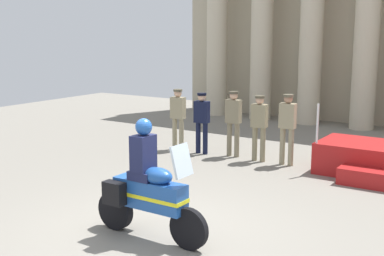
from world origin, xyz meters
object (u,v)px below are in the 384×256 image
(officer_in_row_2, at_px, (233,118))
(officer_in_row_3, at_px, (259,123))
(motorcycle_with_rider, at_px, (146,189))
(officer_in_row_4, at_px, (287,124))
(officer_in_row_1, at_px, (202,118))
(officer_in_row_0, at_px, (178,114))

(officer_in_row_2, xyz_separation_m, officer_in_row_3, (0.77, -0.09, -0.03))
(officer_in_row_2, xyz_separation_m, motorcycle_with_rider, (1.43, -5.46, -0.21))
(officer_in_row_3, bearing_deg, officer_in_row_4, 177.59)
(officer_in_row_1, distance_m, officer_in_row_2, 0.87)
(officer_in_row_1, xyz_separation_m, officer_in_row_4, (2.36, 0.09, 0.07))
(officer_in_row_3, bearing_deg, officer_in_row_0, -2.34)
(officer_in_row_3, height_order, officer_in_row_4, officer_in_row_4)
(officer_in_row_0, bearing_deg, motorcycle_with_rider, 116.55)
(officer_in_row_2, bearing_deg, officer_in_row_0, 1.30)
(officer_in_row_0, height_order, officer_in_row_1, officer_in_row_0)
(motorcycle_with_rider, bearing_deg, officer_in_row_2, 105.82)
(officer_in_row_2, distance_m, motorcycle_with_rider, 5.65)
(officer_in_row_3, xyz_separation_m, motorcycle_with_rider, (0.66, -5.37, -0.18))
(officer_in_row_0, distance_m, officer_in_row_2, 1.64)
(officer_in_row_1, distance_m, motorcycle_with_rider, 5.76)
(officer_in_row_2, relative_size, officer_in_row_3, 1.03)
(officer_in_row_4, bearing_deg, officer_in_row_3, -2.41)
(officer_in_row_1, xyz_separation_m, officer_in_row_3, (1.62, 0.08, 0.02))
(officer_in_row_2, bearing_deg, officer_in_row_1, 8.10)
(officer_in_row_4, bearing_deg, officer_in_row_2, -6.32)
(officer_in_row_0, xyz_separation_m, officer_in_row_1, (0.79, -0.04, -0.03))
(officer_in_row_2, height_order, officer_in_row_4, officer_in_row_4)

